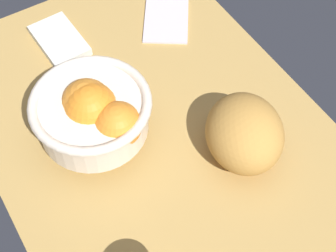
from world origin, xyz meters
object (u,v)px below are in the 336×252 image
at_px(bread_loaf, 244,133).
at_px(napkin_folded, 59,40).
at_px(fruit_bowl, 93,112).
at_px(napkin_spare, 166,20).

bearing_deg(bread_loaf, napkin_folded, -158.03).
bearing_deg(napkin_folded, fruit_bowl, -8.84).
relative_size(napkin_folded, napkin_spare, 1.00).
height_order(napkin_folded, napkin_spare, napkin_folded).
relative_size(fruit_bowl, bread_loaf, 1.34).
height_order(bread_loaf, napkin_folded, bread_loaf).
height_order(fruit_bowl, napkin_spare, fruit_bowl).
bearing_deg(fruit_bowl, napkin_folded, 171.16).
bearing_deg(napkin_spare, fruit_bowl, -54.17).
xyz_separation_m(bread_loaf, napkin_folded, (-0.38, -0.15, -0.04)).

